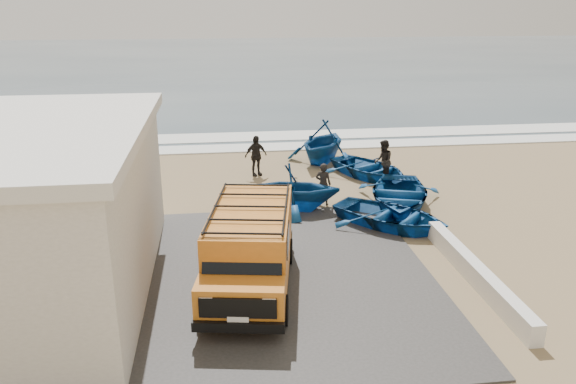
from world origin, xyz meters
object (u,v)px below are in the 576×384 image
fisherman_front (323,184)px  fisherman_back (256,156)px  parapet (476,273)px  fisherman_middle (383,162)px  boat_mid_left (294,187)px  boat_far_left (323,142)px  boat_near_left (391,216)px  boat_mid_right (369,168)px  van (250,246)px  boat_near_right (399,194)px

fisherman_front → fisherman_back: (-2.16, 3.92, 0.08)m
parapet → fisherman_middle: size_ratio=3.40×
fisherman_front → fisherman_back: bearing=-39.3°
boat_mid_left → boat_far_left: bearing=-6.7°
parapet → boat_near_left: boat_near_left is taller
parapet → fisherman_middle: (0.03, 8.73, 0.61)m
boat_mid_right → fisherman_back: fisherman_back is taller
van → boat_mid_right: 10.58m
van → fisherman_middle: (5.92, 8.20, -0.28)m
boat_far_left → fisherman_back: 3.60m
van → fisherman_front: bearing=72.4°
boat_mid_right → boat_mid_left: bearing=-167.2°
boat_mid_right → fisherman_front: bearing=-160.6°
boat_near_right → boat_mid_left: 3.84m
boat_mid_left → fisherman_back: fisherman_back is taller
fisherman_back → boat_near_right: bearing=-65.4°
parapet → van: size_ratio=1.13×
boat_near_right → fisherman_back: fisherman_back is taller
boat_far_left → boat_mid_right: bearing=-28.6°
boat_far_left → fisherman_back: (-3.18, -1.67, -0.11)m
fisherman_front → fisherman_back: 4.48m
parapet → boat_near_left: bearing=104.8°
boat_mid_left → boat_far_left: (2.17, 6.05, 0.12)m
boat_mid_left → boat_far_left: boat_far_left is taller
parapet → boat_mid_right: bearing=91.9°
parapet → fisherman_front: fisherman_front is taller
van → boat_near_left: size_ratio=1.37×
boat_near_left → boat_near_right: (0.87, 1.89, 0.04)m
fisherman_front → boat_mid_right: bearing=-108.1°
boat_near_right → boat_mid_right: boat_near_right is taller
parapet → fisherman_front: 7.07m
fisherman_front → boat_near_right: bearing=-169.3°
boat_mid_right → fisherman_middle: (0.35, -0.76, 0.48)m
boat_mid_right → boat_far_left: (-1.53, 2.54, 0.58)m
boat_mid_right → boat_far_left: bearing=90.4°
van → fisherman_back: bearing=94.5°
boat_far_left → boat_near_right: bearing=-44.5°
van → boat_mid_left: van is taller
boat_mid_left → boat_near_right: bearing=-78.0°
boat_far_left → fisherman_middle: bearing=-30.0°
boat_far_left → fisherman_back: bearing=-121.9°
fisherman_middle → fisherman_back: bearing=-95.6°
boat_near_left → fisherman_middle: bearing=29.9°
boat_mid_right → fisherman_back: size_ratio=2.23×
boat_near_right → boat_mid_right: bearing=109.9°
boat_near_left → fisherman_front: 3.04m
parapet → boat_near_left: (-1.07, 4.02, 0.13)m
boat_mid_left → fisherman_middle: (4.05, 2.74, 0.03)m
boat_mid_left → fisherman_front: bearing=-55.0°
fisherman_back → boat_mid_left: bearing=-99.7°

